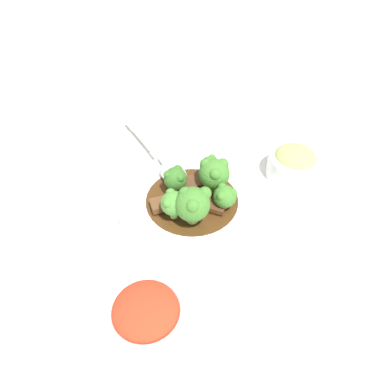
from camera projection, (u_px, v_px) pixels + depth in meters
ground_plane at (192, 206)px, 0.65m from camera, size 4.00×4.00×0.00m
main_plate at (192, 202)px, 0.64m from camera, size 0.25×0.25×0.02m
beef_strip_0 at (204, 203)px, 0.62m from camera, size 0.05×0.07×0.01m
beef_strip_1 at (167, 203)px, 0.62m from camera, size 0.04×0.06×0.01m
beef_strip_2 at (195, 182)px, 0.65m from camera, size 0.06×0.07×0.01m
broccoli_floret_0 at (195, 204)px, 0.57m from camera, size 0.05×0.05×0.07m
broccoli_floret_1 at (175, 178)px, 0.62m from camera, size 0.04×0.04×0.05m
broccoli_floret_2 at (173, 203)px, 0.58m from camera, size 0.04×0.04×0.05m
broccoli_floret_3 at (214, 173)px, 0.62m from camera, size 0.05×0.05×0.06m
broccoli_floret_4 at (210, 166)px, 0.64m from camera, size 0.04×0.04×0.05m
broccoli_floret_5 at (225, 196)px, 0.60m from camera, size 0.04×0.04×0.04m
serving_spoon at (168, 167)px, 0.68m from camera, size 0.22×0.14×0.01m
side_bowl_kimchi at (147, 316)px, 0.47m from camera, size 0.11×0.11×0.06m
side_bowl_appetizer at (294, 163)px, 0.68m from camera, size 0.09×0.09×0.06m
sauce_dish at (110, 155)px, 0.73m from camera, size 0.07×0.07×0.01m
paper_napkin at (130, 148)px, 0.75m from camera, size 0.12×0.10×0.01m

